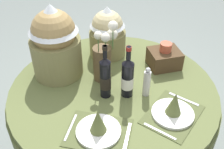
{
  "coord_description": "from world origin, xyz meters",
  "views": [
    {
      "loc": [
        -0.34,
        -1.29,
        1.87
      ],
      "look_at": [
        0.0,
        0.03,
        0.82
      ],
      "focal_mm": 43.69,
      "sensor_mm": 36.0,
      "label": 1
    }
  ],
  "objects_px": {
    "gift_tub_back_centre": "(107,30)",
    "place_setting_left": "(98,127)",
    "place_setting_right": "(173,109)",
    "dining_table": "(113,103)",
    "wine_bottle_left": "(105,77)",
    "flower_vase": "(104,57)",
    "woven_basket_side_right": "(164,58)",
    "wine_bottle_centre": "(128,77)",
    "pepper_mill": "(147,82)",
    "gift_tub_back_left": "(55,39)"
  },
  "relations": [
    {
      "from": "gift_tub_back_centre",
      "to": "place_setting_left",
      "type": "bearing_deg",
      "value": -107.3
    },
    {
      "from": "gift_tub_back_centre",
      "to": "place_setting_right",
      "type": "bearing_deg",
      "value": -73.96
    },
    {
      "from": "dining_table",
      "to": "wine_bottle_left",
      "type": "relative_size",
      "value": 3.79
    },
    {
      "from": "flower_vase",
      "to": "woven_basket_side_right",
      "type": "distance_m",
      "value": 0.45
    },
    {
      "from": "wine_bottle_centre",
      "to": "flower_vase",
      "type": "bearing_deg",
      "value": 117.02
    },
    {
      "from": "pepper_mill",
      "to": "woven_basket_side_right",
      "type": "bearing_deg",
      "value": 48.61
    },
    {
      "from": "wine_bottle_left",
      "to": "wine_bottle_centre",
      "type": "relative_size",
      "value": 1.03
    },
    {
      "from": "pepper_mill",
      "to": "wine_bottle_left",
      "type": "bearing_deg",
      "value": 167.32
    },
    {
      "from": "flower_vase",
      "to": "wine_bottle_centre",
      "type": "distance_m",
      "value": 0.22
    },
    {
      "from": "flower_vase",
      "to": "gift_tub_back_centre",
      "type": "relative_size",
      "value": 1.12
    },
    {
      "from": "flower_vase",
      "to": "pepper_mill",
      "type": "relative_size",
      "value": 2.07
    },
    {
      "from": "place_setting_right",
      "to": "flower_vase",
      "type": "distance_m",
      "value": 0.54
    },
    {
      "from": "place_setting_right",
      "to": "wine_bottle_left",
      "type": "xyz_separation_m",
      "value": [
        -0.33,
        0.26,
        0.09
      ]
    },
    {
      "from": "wine_bottle_left",
      "to": "gift_tub_back_left",
      "type": "bearing_deg",
      "value": 129.54
    },
    {
      "from": "dining_table",
      "to": "place_setting_left",
      "type": "relative_size",
      "value": 3.2
    },
    {
      "from": "place_setting_right",
      "to": "dining_table",
      "type": "bearing_deg",
      "value": 129.98
    },
    {
      "from": "gift_tub_back_centre",
      "to": "gift_tub_back_left",
      "type": "bearing_deg",
      "value": -158.34
    },
    {
      "from": "gift_tub_back_centre",
      "to": "woven_basket_side_right",
      "type": "bearing_deg",
      "value": -36.67
    },
    {
      "from": "dining_table",
      "to": "pepper_mill",
      "type": "relative_size",
      "value": 6.64
    },
    {
      "from": "place_setting_right",
      "to": "place_setting_left",
      "type": "bearing_deg",
      "value": -177.1
    },
    {
      "from": "wine_bottle_centre",
      "to": "gift_tub_back_centre",
      "type": "height_order",
      "value": "gift_tub_back_centre"
    },
    {
      "from": "dining_table",
      "to": "place_setting_right",
      "type": "distance_m",
      "value": 0.45
    },
    {
      "from": "wine_bottle_centre",
      "to": "place_setting_right",
      "type": "bearing_deg",
      "value": -49.26
    },
    {
      "from": "wine_bottle_centre",
      "to": "gift_tub_back_left",
      "type": "xyz_separation_m",
      "value": [
        -0.38,
        0.33,
        0.13
      ]
    },
    {
      "from": "place_setting_left",
      "to": "woven_basket_side_right",
      "type": "distance_m",
      "value": 0.75
    },
    {
      "from": "dining_table",
      "to": "wine_bottle_left",
      "type": "distance_m",
      "value": 0.28
    },
    {
      "from": "dining_table",
      "to": "wine_bottle_centre",
      "type": "xyz_separation_m",
      "value": [
        0.06,
        -0.08,
        0.26
      ]
    },
    {
      "from": "place_setting_left",
      "to": "gift_tub_back_left",
      "type": "xyz_separation_m",
      "value": [
        -0.15,
        0.59,
        0.21
      ]
    },
    {
      "from": "wine_bottle_centre",
      "to": "gift_tub_back_left",
      "type": "height_order",
      "value": "gift_tub_back_left"
    },
    {
      "from": "place_setting_right",
      "to": "wine_bottle_centre",
      "type": "distance_m",
      "value": 0.32
    },
    {
      "from": "pepper_mill",
      "to": "flower_vase",
      "type": "bearing_deg",
      "value": 133.49
    },
    {
      "from": "pepper_mill",
      "to": "wine_bottle_centre",
      "type": "bearing_deg",
      "value": 165.46
    },
    {
      "from": "flower_vase",
      "to": "wine_bottle_centre",
      "type": "height_order",
      "value": "flower_vase"
    },
    {
      "from": "gift_tub_back_left",
      "to": "wine_bottle_left",
      "type": "bearing_deg",
      "value": -50.46
    },
    {
      "from": "dining_table",
      "to": "wine_bottle_left",
      "type": "height_order",
      "value": "wine_bottle_left"
    },
    {
      "from": "dining_table",
      "to": "wine_bottle_centre",
      "type": "distance_m",
      "value": 0.29
    },
    {
      "from": "place_setting_left",
      "to": "place_setting_right",
      "type": "relative_size",
      "value": 0.98
    },
    {
      "from": "wine_bottle_centre",
      "to": "pepper_mill",
      "type": "xyz_separation_m",
      "value": [
        0.11,
        -0.03,
        -0.04
      ]
    },
    {
      "from": "wine_bottle_left",
      "to": "woven_basket_side_right",
      "type": "distance_m",
      "value": 0.51
    },
    {
      "from": "place_setting_left",
      "to": "place_setting_right",
      "type": "xyz_separation_m",
      "value": [
        0.44,
        0.02,
        0.0
      ]
    },
    {
      "from": "place_setting_right",
      "to": "pepper_mill",
      "type": "distance_m",
      "value": 0.23
    },
    {
      "from": "dining_table",
      "to": "gift_tub_back_centre",
      "type": "distance_m",
      "value": 0.52
    },
    {
      "from": "place_setting_left",
      "to": "woven_basket_side_right",
      "type": "xyz_separation_m",
      "value": [
        0.57,
        0.48,
        0.02
      ]
    },
    {
      "from": "wine_bottle_centre",
      "to": "woven_basket_side_right",
      "type": "bearing_deg",
      "value": 33.77
    },
    {
      "from": "gift_tub_back_centre",
      "to": "woven_basket_side_right",
      "type": "distance_m",
      "value": 0.45
    },
    {
      "from": "flower_vase",
      "to": "gift_tub_back_left",
      "type": "bearing_deg",
      "value": 154.06
    },
    {
      "from": "dining_table",
      "to": "woven_basket_side_right",
      "type": "distance_m",
      "value": 0.47
    },
    {
      "from": "wine_bottle_centre",
      "to": "gift_tub_back_centre",
      "type": "relative_size",
      "value": 0.92
    },
    {
      "from": "wine_bottle_left",
      "to": "flower_vase",
      "type": "bearing_deg",
      "value": 80.14
    },
    {
      "from": "place_setting_left",
      "to": "gift_tub_back_left",
      "type": "distance_m",
      "value": 0.64
    }
  ]
}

